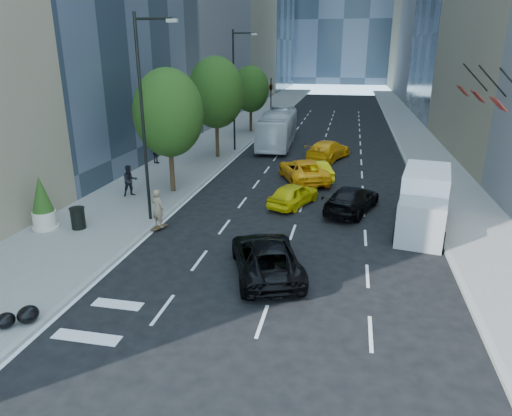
% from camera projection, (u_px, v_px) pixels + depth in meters
% --- Properties ---
extents(ground, '(160.00, 160.00, 0.00)m').
position_uv_depth(ground, '(257.00, 266.00, 18.98)').
color(ground, black).
rests_on(ground, ground).
extents(sidewalk_left, '(6.00, 120.00, 0.15)m').
position_uv_depth(sidewalk_left, '(230.00, 134.00, 48.45)').
color(sidewalk_left, slate).
rests_on(sidewalk_left, ground).
extents(sidewalk_right, '(4.00, 120.00, 0.15)m').
position_uv_depth(sidewalk_right, '(417.00, 141.00, 44.82)').
color(sidewalk_right, slate).
rests_on(sidewalk_right, ground).
extents(lamp_near, '(2.13, 0.22, 10.00)m').
position_uv_depth(lamp_near, '(145.00, 109.00, 22.00)').
color(lamp_near, black).
rests_on(lamp_near, sidewalk_left).
extents(lamp_far, '(2.13, 0.22, 10.00)m').
position_uv_depth(lamp_far, '(236.00, 84.00, 38.66)').
color(lamp_far, black).
rests_on(lamp_far, sidewalk_left).
extents(tree_near, '(4.20, 4.20, 7.46)m').
position_uv_depth(tree_near, '(168.00, 113.00, 27.07)').
color(tree_near, '#2F2312').
rests_on(tree_near, sidewalk_left).
extents(tree_mid, '(4.50, 4.50, 7.99)m').
position_uv_depth(tree_mid, '(216.00, 93.00, 36.21)').
color(tree_mid, '#2F2312').
rests_on(tree_mid, sidewalk_left).
extents(tree_far, '(3.90, 3.90, 6.92)m').
position_uv_depth(tree_far, '(251.00, 89.00, 48.47)').
color(tree_far, '#2F2312').
rests_on(tree_far, sidewalk_left).
extents(traffic_signal, '(2.48, 0.53, 5.20)m').
position_uv_depth(traffic_signal, '(271.00, 87.00, 55.85)').
color(traffic_signal, black).
rests_on(traffic_signal, sidewalk_left).
extents(facade_flags, '(1.85, 13.30, 2.05)m').
position_uv_depth(facade_flags, '(491.00, 96.00, 24.19)').
color(facade_flags, black).
rests_on(facade_flags, ground).
extents(skateboarder, '(0.83, 0.69, 1.96)m').
position_uv_depth(skateboarder, '(158.00, 211.00, 22.51)').
color(skateboarder, '#846D53').
rests_on(skateboarder, ground).
extents(black_sedan_lincoln, '(4.00, 5.76, 1.46)m').
position_uv_depth(black_sedan_lincoln, '(266.00, 257.00, 18.09)').
color(black_sedan_lincoln, black).
rests_on(black_sedan_lincoln, ground).
extents(black_sedan_mercedes, '(3.44, 5.33, 1.44)m').
position_uv_depth(black_sedan_mercedes, '(352.00, 199.00, 25.17)').
color(black_sedan_mercedes, black).
rests_on(black_sedan_mercedes, ground).
extents(taxi_a, '(2.94, 4.24, 1.34)m').
position_uv_depth(taxi_a, '(293.00, 194.00, 26.15)').
color(taxi_a, '#D5C40B').
rests_on(taxi_a, ground).
extents(taxi_b, '(2.98, 4.31, 1.35)m').
position_uv_depth(taxi_b, '(314.00, 170.00, 31.49)').
color(taxi_b, yellow).
rests_on(taxi_b, ground).
extents(taxi_c, '(4.31, 6.01, 1.52)m').
position_uv_depth(taxi_c, '(303.00, 170.00, 31.05)').
color(taxi_c, '#FFA80D').
rests_on(taxi_c, ground).
extents(taxi_d, '(3.89, 5.80, 1.56)m').
position_uv_depth(taxi_d, '(328.00, 150.00, 37.36)').
color(taxi_d, '#FFB00D').
rests_on(taxi_d, ground).
extents(city_bus, '(3.20, 11.54, 3.18)m').
position_uv_depth(city_bus, '(278.00, 128.00, 42.70)').
color(city_bus, silver).
rests_on(city_bus, ground).
extents(box_truck, '(3.17, 6.27, 2.86)m').
position_uv_depth(box_truck, '(424.00, 201.00, 22.54)').
color(box_truck, white).
rests_on(box_truck, ground).
extents(pedestrian_a, '(1.15, 1.14, 1.88)m').
position_uv_depth(pedestrian_a, '(130.00, 181.00, 27.35)').
color(pedestrian_a, black).
rests_on(pedestrian_a, sidewalk_left).
extents(pedestrian_b, '(1.04, 0.62, 1.65)m').
position_uv_depth(pedestrian_b, '(156.00, 153.00, 35.32)').
color(pedestrian_b, black).
rests_on(pedestrian_b, sidewalk_left).
extents(trash_can, '(0.68, 0.68, 1.02)m').
position_uv_depth(trash_can, '(78.00, 219.00, 22.41)').
color(trash_can, black).
rests_on(trash_can, sidewalk_left).
extents(planter_shrub, '(1.12, 1.12, 2.68)m').
position_uv_depth(planter_shrub, '(42.00, 204.00, 22.17)').
color(planter_shrub, beige).
rests_on(planter_shrub, sidewalk_left).
extents(garbage_bags, '(1.13, 1.08, 0.56)m').
position_uv_depth(garbage_bags, '(19.00, 317.00, 14.58)').
color(garbage_bags, black).
rests_on(garbage_bags, sidewalk_left).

